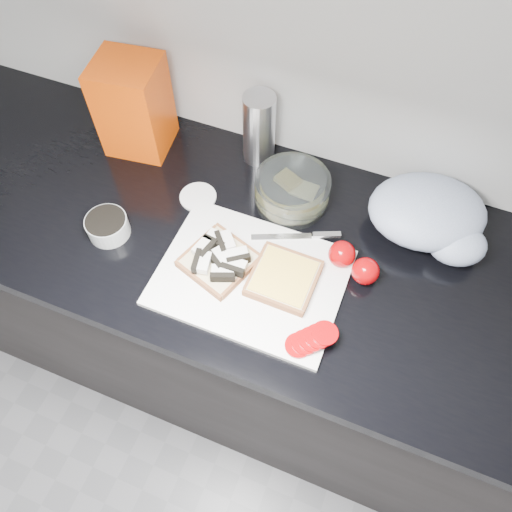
{
  "coord_description": "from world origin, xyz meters",
  "views": [
    {
      "loc": [
        0.25,
        0.6,
        1.86
      ],
      "look_at": [
        0.04,
        1.13,
        0.95
      ],
      "focal_mm": 35.0,
      "sensor_mm": 36.0,
      "label": 1
    }
  ],
  "objects_px": {
    "glass_bowl": "(292,190)",
    "steel_canister": "(259,129)",
    "bread_bag": "(134,106)",
    "cutting_board": "(251,277)"
  },
  "relations": [
    {
      "from": "cutting_board",
      "to": "glass_bowl",
      "type": "relative_size",
      "value": 2.23
    },
    {
      "from": "glass_bowl",
      "to": "steel_canister",
      "type": "distance_m",
      "value": 0.18
    },
    {
      "from": "cutting_board",
      "to": "steel_canister",
      "type": "relative_size",
      "value": 2.11
    },
    {
      "from": "cutting_board",
      "to": "glass_bowl",
      "type": "bearing_deg",
      "value": 88.1
    },
    {
      "from": "glass_bowl",
      "to": "steel_canister",
      "type": "bearing_deg",
      "value": 140.17
    },
    {
      "from": "steel_canister",
      "to": "glass_bowl",
      "type": "bearing_deg",
      "value": -39.83
    },
    {
      "from": "cutting_board",
      "to": "steel_canister",
      "type": "height_order",
      "value": "steel_canister"
    },
    {
      "from": "cutting_board",
      "to": "steel_canister",
      "type": "distance_m",
      "value": 0.38
    },
    {
      "from": "glass_bowl",
      "to": "bread_bag",
      "type": "distance_m",
      "value": 0.44
    },
    {
      "from": "bread_bag",
      "to": "cutting_board",
      "type": "bearing_deg",
      "value": -41.01
    }
  ]
}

